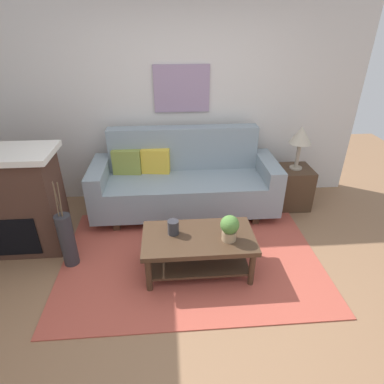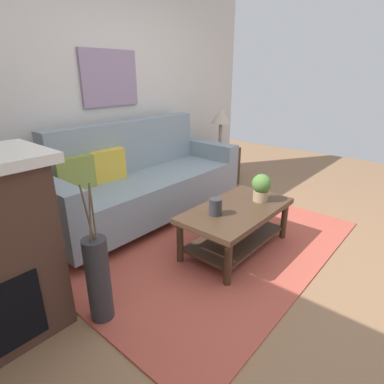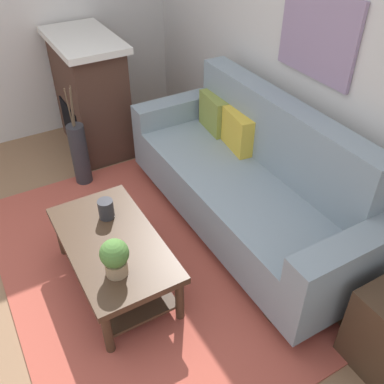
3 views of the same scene
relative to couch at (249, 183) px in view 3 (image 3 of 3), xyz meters
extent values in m
plane|color=#8C6647|center=(0.01, -1.48, -0.43)|extent=(8.81, 8.81, 0.00)
cube|color=silver|center=(0.01, 0.54, 0.92)|extent=(4.81, 0.10, 2.70)
cube|color=silver|center=(-2.45, -1.00, 0.92)|extent=(0.10, 4.97, 2.70)
cube|color=#B24C3D|center=(0.01, -0.98, -0.43)|extent=(2.74, 1.87, 0.01)
cube|color=gray|center=(0.00, -0.06, -0.11)|extent=(1.93, 0.84, 0.40)
cube|color=gray|center=(0.00, 0.26, 0.37)|extent=(1.93, 0.20, 0.56)
cube|color=gray|center=(-1.07, -0.06, -0.01)|extent=(0.20, 0.84, 0.60)
cube|color=gray|center=(1.07, -0.06, -0.01)|extent=(0.20, 0.84, 0.60)
cube|color=#422D1E|center=(-0.87, -0.06, -0.37)|extent=(0.08, 0.74, 0.12)
cube|color=#422D1E|center=(0.87, -0.06, -0.37)|extent=(0.08, 0.74, 0.12)
cube|color=olive|center=(-0.74, 0.12, 0.25)|extent=(0.37, 0.16, 0.32)
cube|color=gold|center=(-0.37, 0.12, 0.25)|extent=(0.37, 0.17, 0.32)
cube|color=#422D1E|center=(0.07, -1.18, -0.03)|extent=(1.10, 0.60, 0.05)
cube|color=#422D1E|center=(0.07, -1.18, -0.31)|extent=(0.98, 0.50, 0.02)
cylinder|color=#422D1E|center=(-0.42, -1.43, -0.24)|extent=(0.06, 0.06, 0.38)
cylinder|color=#422D1E|center=(0.56, -1.43, -0.24)|extent=(0.06, 0.06, 0.38)
cylinder|color=#422D1E|center=(-0.42, -0.93, -0.24)|extent=(0.06, 0.06, 0.38)
cylinder|color=#422D1E|center=(0.56, -0.93, -0.24)|extent=(0.06, 0.06, 0.38)
cylinder|color=#2D2D33|center=(-0.18, -1.12, 0.07)|extent=(0.11, 0.11, 0.15)
cylinder|color=tan|center=(0.35, -1.26, 0.05)|extent=(0.14, 0.14, 0.10)
sphere|color=#4B7935|center=(0.35, -1.26, 0.17)|extent=(0.18, 0.18, 0.18)
cube|color=#472D23|center=(-1.85, -0.63, 0.12)|extent=(0.90, 0.50, 1.10)
cube|color=black|center=(-1.85, -0.89, -0.13)|extent=(0.52, 0.02, 0.44)
cube|color=silver|center=(-1.85, -0.63, 0.70)|extent=(1.02, 0.58, 0.06)
cylinder|color=#2D2D33|center=(-1.26, -0.98, -0.13)|extent=(0.16, 0.16, 0.61)
cylinder|color=brown|center=(-1.24, -0.98, 0.35)|extent=(0.02, 0.04, 0.36)
cylinder|color=brown|center=(-1.27, -0.97, 0.35)|extent=(0.04, 0.04, 0.36)
cylinder|color=brown|center=(-1.27, -1.00, 0.35)|extent=(0.04, 0.03, 0.36)
cube|color=gray|center=(0.00, 0.47, 1.08)|extent=(0.71, 0.03, 0.58)
camera|label=1|loc=(-0.19, -3.68, 1.87)|focal=29.70mm
camera|label=2|loc=(-2.15, -2.54, 1.13)|focal=29.09mm
camera|label=3|loc=(2.16, -1.76, 2.05)|focal=40.58mm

